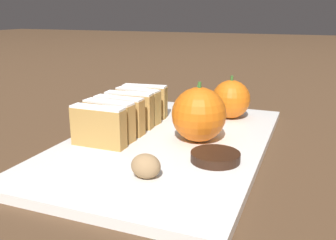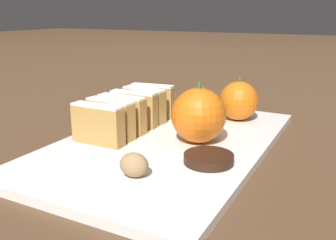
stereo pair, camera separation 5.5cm
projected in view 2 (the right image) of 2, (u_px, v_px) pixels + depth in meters
ground_plane at (168, 147)px, 0.56m from camera, size 6.00×6.00×0.00m
serving_platter at (168, 143)px, 0.56m from camera, size 0.28×0.45×0.01m
stollen_slice_front at (98, 124)px, 0.53m from camera, size 0.08×0.02×0.06m
stollen_slice_second at (111, 119)px, 0.56m from camera, size 0.08×0.03×0.06m
stollen_slice_third at (123, 114)px, 0.59m from camera, size 0.08×0.02×0.06m
stollen_slice_fourth at (134, 109)px, 0.62m from camera, size 0.08×0.03×0.06m
stollen_slice_fifth at (144, 105)px, 0.64m from camera, size 0.08×0.03×0.06m
stollen_slice_sixth at (152, 101)px, 0.67m from camera, size 0.08×0.03×0.06m
orange_near at (199, 115)px, 0.54m from camera, size 0.08×0.08×0.09m
orange_far at (239, 101)px, 0.65m from camera, size 0.07×0.07×0.08m
walnut at (134, 165)px, 0.43m from camera, size 0.03×0.03×0.03m
chocolate_cookie at (209, 159)px, 0.47m from camera, size 0.06×0.06×0.01m
evergreen_sprig at (203, 105)px, 0.62m from camera, size 0.04×0.04×0.07m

